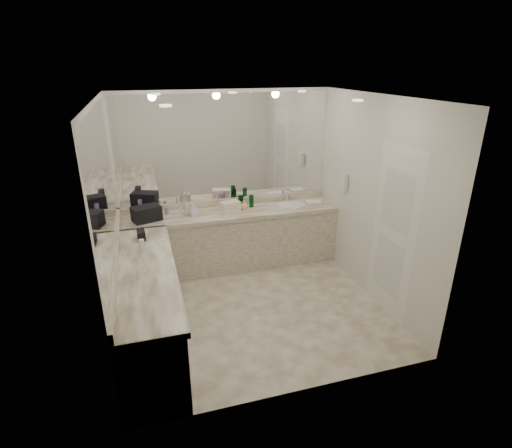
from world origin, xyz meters
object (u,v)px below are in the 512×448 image
object	(u,v)px
hand_towel	(314,203)
soap_bottle_c	(243,204)
wall_phone	(344,182)
sink	(291,205)
cream_cosmetic_case	(230,207)
black_toiletry_bag	(146,213)
soap_bottle_a	(186,207)
soap_bottle_b	(194,210)

from	to	relation	value
hand_towel	soap_bottle_c	xyz separation A→B (m)	(-1.12, 0.08, 0.06)
wall_phone	soap_bottle_c	xyz separation A→B (m)	(-1.36, 0.53, -0.37)
sink	cream_cosmetic_case	bearing A→B (deg)	-178.05
sink	black_toiletry_bag	world-z (taller)	black_toiletry_bag
soap_bottle_a	hand_towel	bearing A→B (deg)	-2.31
cream_cosmetic_case	hand_towel	world-z (taller)	cream_cosmetic_case
sink	soap_bottle_a	xyz separation A→B (m)	(-1.60, 0.03, 0.12)
wall_phone	soap_bottle_c	world-z (taller)	wall_phone
cream_cosmetic_case	black_toiletry_bag	bearing A→B (deg)	166.91
black_toiletry_bag	soap_bottle_a	world-z (taller)	soap_bottle_a
sink	soap_bottle_a	world-z (taller)	soap_bottle_a
cream_cosmetic_case	soap_bottle_b	xyz separation A→B (m)	(-0.54, -0.04, 0.02)
soap_bottle_a	soap_bottle_c	xyz separation A→B (m)	(0.84, 0.00, -0.03)
sink	soap_bottle_b	size ratio (longest dim) A/B	2.21
cream_cosmetic_case	wall_phone	bearing A→B (deg)	-30.34
sink	wall_phone	size ratio (longest dim) A/B	1.83
soap_bottle_b	cream_cosmetic_case	bearing A→B (deg)	3.98
hand_towel	soap_bottle_b	bearing A→B (deg)	-179.30
wall_phone	soap_bottle_b	distance (m)	2.19
wall_phone	black_toiletry_bag	bearing A→B (deg)	170.71
black_toiletry_bag	hand_towel	distance (m)	2.52
sink	soap_bottle_c	xyz separation A→B (m)	(-0.76, 0.03, 0.08)
black_toiletry_bag	hand_towel	xyz separation A→B (m)	(2.51, 0.00, -0.09)
black_toiletry_bag	soap_bottle_c	bearing A→B (deg)	3.23
black_toiletry_bag	soap_bottle_c	distance (m)	1.40
soap_bottle_a	cream_cosmetic_case	bearing A→B (deg)	-5.75
wall_phone	cream_cosmetic_case	size ratio (longest dim) A/B	0.87
soap_bottle_c	soap_bottle_b	bearing A→B (deg)	-172.28
hand_towel	wall_phone	bearing A→B (deg)	-61.11
wall_phone	soap_bottle_a	distance (m)	2.29
hand_towel	soap_bottle_b	size ratio (longest dim) A/B	1.17
cream_cosmetic_case	soap_bottle_b	size ratio (longest dim) A/B	1.39
cream_cosmetic_case	soap_bottle_c	world-z (taller)	cream_cosmetic_case
hand_towel	soap_bottle_b	distance (m)	1.87
cream_cosmetic_case	soap_bottle_a	xyz separation A→B (m)	(-0.63, 0.06, 0.03)
cream_cosmetic_case	hand_towel	xyz separation A→B (m)	(1.32, -0.02, -0.06)
soap_bottle_b	soap_bottle_c	distance (m)	0.76
sink	cream_cosmetic_case	distance (m)	0.97
cream_cosmetic_case	soap_bottle_a	world-z (taller)	soap_bottle_a
wall_phone	black_toiletry_bag	size ratio (longest dim) A/B	0.64
wall_phone	soap_bottle_b	world-z (taller)	wall_phone
wall_phone	soap_bottle_b	bearing A→B (deg)	168.53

